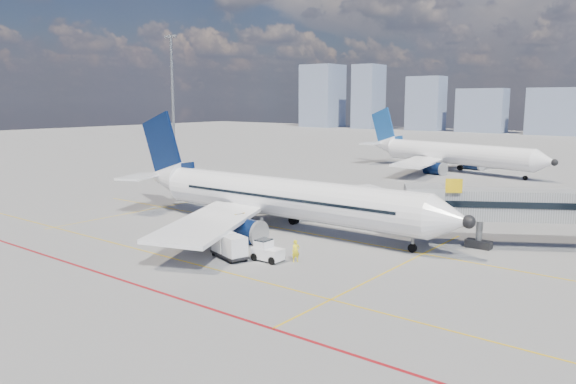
# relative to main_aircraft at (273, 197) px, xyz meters

# --- Properties ---
(ground) EXTENTS (420.00, 420.00, 0.00)m
(ground) POSITION_rel_main_aircraft_xyz_m (2.27, -7.67, -3.22)
(ground) COLOR gray
(ground) RESTS_ON ground
(apron_markings) EXTENTS (90.00, 35.12, 0.01)m
(apron_markings) POSITION_rel_main_aircraft_xyz_m (1.69, -11.58, -3.21)
(apron_markings) COLOR gold
(apron_markings) RESTS_ON ground
(jet_bridge) EXTENTS (23.55, 15.78, 6.30)m
(jet_bridge) POSITION_rel_main_aircraft_xyz_m (25.78, 9.24, 0.52)
(jet_bridge) COLOR #95989D
(jet_bridge) RESTS_ON ground
(floodlight_mast_nw) EXTENTS (3.20, 0.61, 25.45)m
(floodlight_mast_nw) POSITION_rel_main_aircraft_xyz_m (-52.73, 32.33, 10.37)
(floodlight_mast_nw) COLOR slate
(floodlight_mast_nw) RESTS_ON ground
(main_aircraft) EXTENTS (40.63, 35.40, 11.84)m
(main_aircraft) POSITION_rel_main_aircraft_xyz_m (0.00, 0.00, 0.00)
(main_aircraft) COLOR white
(main_aircraft) RESTS_ON ground
(second_aircraft) EXTENTS (38.93, 33.42, 11.53)m
(second_aircraft) POSITION_rel_main_aircraft_xyz_m (-4.10, 55.28, 0.00)
(second_aircraft) COLOR white
(second_aircraft) RESTS_ON ground
(baggage_tug) EXTENTS (2.53, 1.56, 1.73)m
(baggage_tug) POSITION_rel_main_aircraft_xyz_m (7.16, -9.39, -2.39)
(baggage_tug) COLOR white
(baggage_tug) RESTS_ON ground
(cargo_dolly) EXTENTS (4.00, 2.62, 2.02)m
(cargo_dolly) POSITION_rel_main_aircraft_xyz_m (4.32, -10.78, -2.11)
(cargo_dolly) COLOR black
(cargo_dolly) RESTS_ON ground
(belt_loader) EXTENTS (5.95, 1.94, 2.40)m
(belt_loader) POSITION_rel_main_aircraft_xyz_m (-3.08, -4.92, -2.60)
(belt_loader) COLOR black
(belt_loader) RESTS_ON ground
(ramp_worker) EXTENTS (0.71, 0.79, 1.81)m
(ramp_worker) POSITION_rel_main_aircraft_xyz_m (9.22, -8.22, -2.32)
(ramp_worker) COLOR yellow
(ramp_worker) RESTS_ON ground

